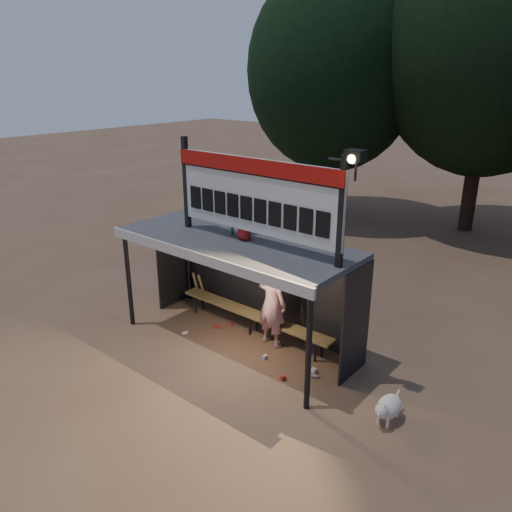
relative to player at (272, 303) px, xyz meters
The scene contains 12 objects.
ground 1.22m from the player, 145.98° to the right, with size 80.00×80.00×0.00m, color brown.
player is the anchor object (origin of this frame).
child_a 2.06m from the player, behind, with size 0.51×0.40×1.05m, color gray.
child_b 1.88m from the player, 146.84° to the right, with size 0.43×0.28×0.89m, color #B01B1E.
dugout_shelter 1.08m from the player, 164.48° to the right, with size 5.10×2.08×2.32m.
scoreboard_assembly 2.39m from the player, 97.53° to the right, with size 4.10×0.27×1.99m.
bench 0.83m from the player, 167.53° to the left, with size 4.00×0.35×0.48m.
tree_left 11.57m from the player, 115.70° to the left, with size 6.46×6.46×9.27m.
tree_mid 12.25m from the player, 88.00° to the left, with size 7.22×7.22×10.36m.
dog 3.18m from the player, 14.26° to the right, with size 0.36×0.81×0.49m.
bats 2.56m from the player, behind, with size 0.47×0.33×0.84m.
litter 1.05m from the player, 95.12° to the right, with size 3.23×1.09×0.08m.
Camera 1 is at (6.29, -6.96, 5.41)m, focal length 35.00 mm.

